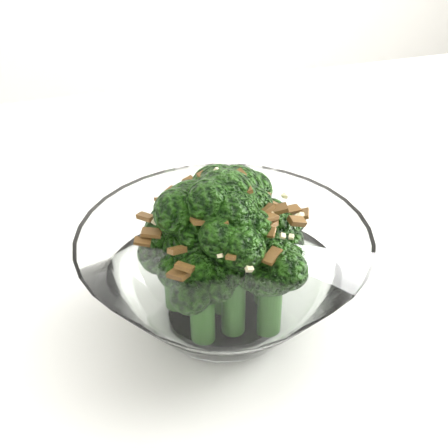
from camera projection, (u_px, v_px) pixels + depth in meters
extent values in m
cube|color=white|center=(417.00, 234.00, 0.69)|extent=(1.21, 0.81, 0.04)
cylinder|color=white|center=(224.00, 317.00, 0.55)|extent=(0.09, 0.09, 0.01)
cylinder|color=#245316|center=(195.00, 268.00, 0.53)|extent=(0.02, 0.02, 0.08)
sphere|color=#1D4A0E|center=(194.00, 213.00, 0.50)|extent=(0.05, 0.05, 0.05)
cylinder|color=#245316|center=(267.00, 272.00, 0.54)|extent=(0.02, 0.02, 0.06)
sphere|color=#1D4A0E|center=(269.00, 230.00, 0.52)|extent=(0.04, 0.04, 0.04)
cylinder|color=#245316|center=(215.00, 253.00, 0.57)|extent=(0.02, 0.02, 0.04)
sphere|color=#1D4A0E|center=(214.00, 221.00, 0.55)|extent=(0.04, 0.04, 0.04)
cylinder|color=#245316|center=(175.00, 278.00, 0.53)|extent=(0.02, 0.02, 0.06)
sphere|color=#1D4A0E|center=(173.00, 237.00, 0.51)|extent=(0.05, 0.05, 0.05)
cylinder|color=#245316|center=(235.00, 252.00, 0.54)|extent=(0.02, 0.02, 0.08)
sphere|color=#1D4A0E|center=(236.00, 196.00, 0.51)|extent=(0.05, 0.05, 0.05)
cylinder|color=#245316|center=(266.00, 256.00, 0.57)|extent=(0.02, 0.02, 0.04)
sphere|color=#1D4A0E|center=(268.00, 225.00, 0.55)|extent=(0.04, 0.04, 0.04)
cylinder|color=#245316|center=(224.00, 266.00, 0.52)|extent=(0.02, 0.02, 0.09)
sphere|color=#1D4A0E|center=(224.00, 204.00, 0.49)|extent=(0.05, 0.05, 0.05)
cylinder|color=#245316|center=(203.00, 315.00, 0.50)|extent=(0.02, 0.02, 0.05)
sphere|color=#1D4A0E|center=(202.00, 277.00, 0.48)|extent=(0.04, 0.04, 0.04)
cylinder|color=#245316|center=(234.00, 293.00, 0.51)|extent=(0.02, 0.02, 0.07)
sphere|color=#1D4A0E|center=(234.00, 240.00, 0.48)|extent=(0.05, 0.05, 0.05)
cylinder|color=#245316|center=(270.00, 306.00, 0.51)|extent=(0.02, 0.02, 0.05)
sphere|color=#1D4A0E|center=(272.00, 266.00, 0.49)|extent=(0.04, 0.04, 0.04)
cube|color=brown|center=(192.00, 186.00, 0.51)|extent=(0.01, 0.02, 0.01)
cube|color=brown|center=(162.00, 213.00, 0.50)|extent=(0.01, 0.02, 0.01)
cube|color=brown|center=(268.00, 217.00, 0.47)|extent=(0.02, 0.01, 0.01)
cube|color=brown|center=(223.00, 222.00, 0.46)|extent=(0.01, 0.01, 0.01)
cube|color=brown|center=(279.00, 209.00, 0.49)|extent=(0.01, 0.01, 0.01)
cube|color=brown|center=(191.00, 182.00, 0.52)|extent=(0.01, 0.01, 0.01)
cube|color=brown|center=(278.00, 207.00, 0.49)|extent=(0.01, 0.01, 0.01)
cube|color=brown|center=(176.00, 211.00, 0.49)|extent=(0.02, 0.01, 0.01)
cube|color=brown|center=(204.00, 177.00, 0.50)|extent=(0.01, 0.01, 0.01)
cube|color=brown|center=(235.00, 180.00, 0.52)|extent=(0.02, 0.02, 0.01)
cube|color=brown|center=(297.00, 221.00, 0.49)|extent=(0.01, 0.01, 0.01)
cube|color=brown|center=(146.00, 217.00, 0.50)|extent=(0.01, 0.02, 0.01)
cube|color=brown|center=(177.00, 250.00, 0.46)|extent=(0.01, 0.01, 0.01)
cube|color=brown|center=(208.00, 185.00, 0.53)|extent=(0.01, 0.02, 0.01)
cube|color=brown|center=(233.00, 255.00, 0.45)|extent=(0.01, 0.02, 0.01)
cube|color=brown|center=(246.00, 188.00, 0.48)|extent=(0.01, 0.02, 0.01)
cube|color=brown|center=(176.00, 194.00, 0.50)|extent=(0.02, 0.02, 0.01)
cube|color=brown|center=(272.00, 256.00, 0.46)|extent=(0.02, 0.02, 0.00)
cube|color=brown|center=(178.00, 195.00, 0.54)|extent=(0.02, 0.01, 0.00)
cube|color=brown|center=(183.00, 211.00, 0.48)|extent=(0.01, 0.02, 0.01)
cube|color=brown|center=(266.00, 232.00, 0.47)|extent=(0.01, 0.01, 0.01)
cube|color=brown|center=(219.00, 187.00, 0.55)|extent=(0.02, 0.01, 0.00)
cube|color=brown|center=(142.00, 242.00, 0.48)|extent=(0.01, 0.01, 0.01)
cube|color=brown|center=(237.00, 176.00, 0.49)|extent=(0.01, 0.01, 0.01)
cube|color=brown|center=(185.00, 267.00, 0.45)|extent=(0.01, 0.01, 0.01)
cube|color=brown|center=(245.00, 255.00, 0.46)|extent=(0.01, 0.01, 0.01)
cube|color=brown|center=(172.00, 203.00, 0.50)|extent=(0.01, 0.02, 0.00)
cube|color=brown|center=(270.00, 225.00, 0.47)|extent=(0.01, 0.01, 0.01)
cube|color=brown|center=(168.00, 210.00, 0.49)|extent=(0.01, 0.01, 0.01)
cube|color=brown|center=(152.00, 233.00, 0.49)|extent=(0.02, 0.01, 0.00)
cube|color=brown|center=(304.00, 214.00, 0.51)|extent=(0.01, 0.01, 0.01)
cube|color=brown|center=(265.00, 210.00, 0.48)|extent=(0.02, 0.01, 0.01)
cube|color=brown|center=(292.00, 210.00, 0.51)|extent=(0.01, 0.01, 0.01)
cube|color=brown|center=(211.00, 240.00, 0.46)|extent=(0.01, 0.02, 0.01)
cube|color=brown|center=(164.00, 200.00, 0.53)|extent=(0.01, 0.01, 0.01)
cube|color=brown|center=(261.00, 196.00, 0.50)|extent=(0.02, 0.01, 0.01)
cube|color=brown|center=(205.00, 206.00, 0.47)|extent=(0.01, 0.02, 0.01)
cube|color=brown|center=(219.00, 181.00, 0.55)|extent=(0.01, 0.01, 0.01)
cube|color=brown|center=(178.00, 275.00, 0.46)|extent=(0.02, 0.02, 0.01)
cube|color=brown|center=(245.00, 182.00, 0.50)|extent=(0.02, 0.01, 0.01)
cube|color=brown|center=(196.00, 220.00, 0.47)|extent=(0.01, 0.02, 0.01)
cube|color=beige|center=(285.00, 196.00, 0.52)|extent=(0.00, 0.01, 0.00)
cube|color=beige|center=(246.00, 183.00, 0.54)|extent=(0.01, 0.01, 0.00)
cube|color=beige|center=(301.00, 215.00, 0.50)|extent=(0.00, 0.00, 0.00)
cube|color=beige|center=(227.00, 224.00, 0.46)|extent=(0.01, 0.01, 0.00)
cube|color=beige|center=(264.00, 189.00, 0.54)|extent=(0.01, 0.01, 0.01)
cube|color=beige|center=(190.00, 189.00, 0.53)|extent=(0.01, 0.01, 0.00)
cube|color=beige|center=(196.00, 183.00, 0.49)|extent=(0.01, 0.01, 0.00)
cube|color=beige|center=(221.00, 255.00, 0.46)|extent=(0.01, 0.01, 0.00)
cube|color=beige|center=(298.00, 216.00, 0.50)|extent=(0.00, 0.01, 0.00)
cube|color=beige|center=(271.00, 214.00, 0.48)|extent=(0.01, 0.01, 0.00)
cube|color=beige|center=(218.00, 225.00, 0.46)|extent=(0.01, 0.00, 0.00)
cube|color=beige|center=(178.00, 192.00, 0.52)|extent=(0.00, 0.00, 0.00)
cube|color=beige|center=(220.00, 173.00, 0.50)|extent=(0.00, 0.00, 0.00)
cube|color=beige|center=(239.00, 260.00, 0.45)|extent=(0.01, 0.01, 0.01)
cube|color=beige|center=(217.00, 171.00, 0.48)|extent=(0.01, 0.01, 0.01)
cube|color=beige|center=(155.00, 221.00, 0.49)|extent=(0.01, 0.01, 0.00)
cube|color=beige|center=(284.00, 196.00, 0.53)|extent=(0.00, 0.00, 0.00)
cube|color=beige|center=(178.00, 218.00, 0.47)|extent=(0.01, 0.01, 0.01)
cube|color=beige|center=(283.00, 236.00, 0.47)|extent=(0.00, 0.00, 0.00)
cube|color=beige|center=(203.00, 185.00, 0.48)|extent=(0.00, 0.00, 0.00)
cube|color=beige|center=(291.00, 237.00, 0.48)|extent=(0.01, 0.01, 0.00)
cube|color=beige|center=(210.00, 179.00, 0.49)|extent=(0.01, 0.00, 0.00)
cube|color=beige|center=(213.00, 184.00, 0.47)|extent=(0.01, 0.01, 0.01)
cube|color=beige|center=(249.00, 268.00, 0.46)|extent=(0.01, 0.01, 0.01)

